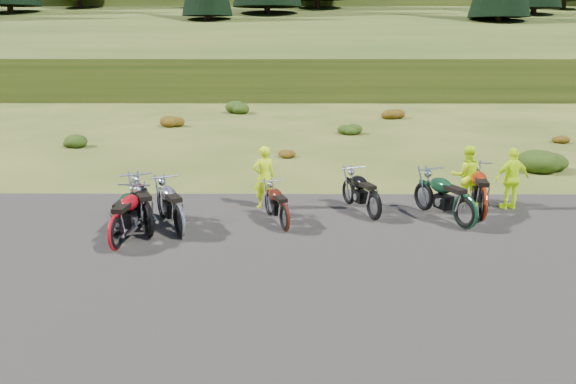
{
  "coord_description": "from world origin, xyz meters",
  "views": [
    {
      "loc": [
        -0.14,
        -11.35,
        4.29
      ],
      "look_at": [
        -0.23,
        1.4,
        0.8
      ],
      "focal_mm": 35.0,
      "sensor_mm": 36.0,
      "label": 1
    }
  ],
  "objects_px": {
    "person_middle": "(264,178)",
    "motorcycle_0": "(150,238)",
    "motorcycle_3": "(180,238)",
    "motorcycle_7": "(464,230)"
  },
  "relations": [
    {
      "from": "motorcycle_0",
      "to": "person_middle",
      "type": "relative_size",
      "value": 1.4
    },
    {
      "from": "motorcycle_0",
      "to": "person_middle",
      "type": "xyz_separation_m",
      "value": [
        2.44,
        2.3,
        0.81
      ]
    },
    {
      "from": "motorcycle_7",
      "to": "motorcycle_3",
      "type": "bearing_deg",
      "value": 70.91
    },
    {
      "from": "person_middle",
      "to": "motorcycle_0",
      "type": "bearing_deg",
      "value": 20.33
    },
    {
      "from": "motorcycle_0",
      "to": "person_middle",
      "type": "distance_m",
      "value": 3.45
    },
    {
      "from": "motorcycle_0",
      "to": "motorcycle_3",
      "type": "bearing_deg",
      "value": -115.16
    },
    {
      "from": "motorcycle_0",
      "to": "motorcycle_7",
      "type": "height_order",
      "value": "motorcycle_7"
    },
    {
      "from": "motorcycle_3",
      "to": "person_middle",
      "type": "height_order",
      "value": "person_middle"
    },
    {
      "from": "motorcycle_3",
      "to": "motorcycle_0",
      "type": "bearing_deg",
      "value": 62.63
    },
    {
      "from": "motorcycle_3",
      "to": "person_middle",
      "type": "xyz_separation_m",
      "value": [
        1.76,
        2.3,
        0.81
      ]
    }
  ]
}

